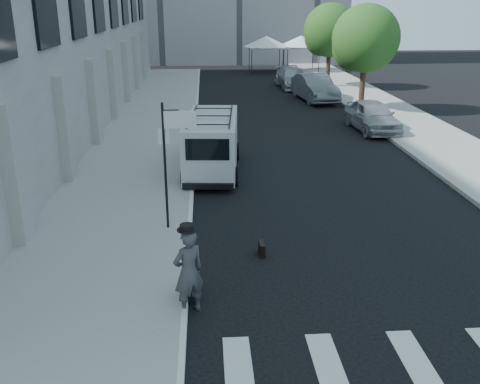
{
  "coord_description": "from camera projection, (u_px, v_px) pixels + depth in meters",
  "views": [
    {
      "loc": [
        -1.48,
        -10.63,
        6.12
      ],
      "look_at": [
        -0.61,
        2.78,
        1.3
      ],
      "focal_mm": 40.0,
      "sensor_mm": 36.0,
      "label": 1
    }
  ],
  "objects": [
    {
      "name": "businessman",
      "position": [
        188.0,
        272.0,
        10.84
      ],
      "size": [
        0.81,
        0.73,
        1.86
      ],
      "primitive_type": "imported",
      "rotation": [
        0.0,
        0.0,
        3.68
      ],
      "color": "#3D3E40",
      "rests_on": "ground"
    },
    {
      "name": "suitcase",
      "position": [
        190.0,
        288.0,
        11.49
      ],
      "size": [
        0.28,
        0.42,
        1.12
      ],
      "rotation": [
        0.0,
        0.0,
        0.08
      ],
      "color": "black",
      "rests_on": "ground"
    },
    {
      "name": "tent_left",
      "position": [
        266.0,
        42.0,
        47.17
      ],
      "size": [
        4.0,
        4.0,
        3.2
      ],
      "color": "black",
      "rests_on": "ground"
    },
    {
      "name": "parked_car_c",
      "position": [
        293.0,
        78.0,
        39.5
      ],
      "size": [
        2.38,
        5.12,
        1.45
      ],
      "primitive_type": "imported",
      "rotation": [
        0.0,
        0.0,
        0.07
      ],
      "color": "#AAABB2",
      "rests_on": "ground"
    },
    {
      "name": "parked_car_b",
      "position": [
        315.0,
        88.0,
        34.41
      ],
      "size": [
        2.44,
        5.3,
        1.68
      ],
      "primitive_type": "imported",
      "rotation": [
        0.0,
        0.0,
        0.13
      ],
      "color": "slate",
      "rests_on": "ground"
    },
    {
      "name": "ground",
      "position": [
        275.0,
        286.0,
        12.14
      ],
      "size": [
        120.0,
        120.0,
        0.0
      ],
      "primitive_type": "plane",
      "color": "black",
      "rests_on": "ground"
    },
    {
      "name": "sidewalk_left",
      "position": [
        151.0,
        128.0,
        26.89
      ],
      "size": [
        4.5,
        48.0,
        0.15
      ],
      "primitive_type": "cube",
      "color": "gray",
      "rests_on": "ground"
    },
    {
      "name": "parked_car_a",
      "position": [
        372.0,
        116.0,
        26.43
      ],
      "size": [
        2.05,
        4.56,
        1.52
      ],
      "primitive_type": "imported",
      "rotation": [
        0.0,
        0.0,
        0.06
      ],
      "color": "#9C9FA4",
      "rests_on": "ground"
    },
    {
      "name": "building_left",
      "position": [
        0.0,
        3.0,
        26.33
      ],
      "size": [
        10.0,
        44.0,
        12.0
      ],
      "primitive_type": "cube",
      "color": "gray",
      "rests_on": "ground"
    },
    {
      "name": "sign_pole",
      "position": [
        173.0,
        140.0,
        14.11
      ],
      "size": [
        1.03,
        0.07,
        3.5
      ],
      "color": "black",
      "rests_on": "sidewalk_left"
    },
    {
      "name": "cargo_van",
      "position": [
        212.0,
        143.0,
        20.07
      ],
      "size": [
        2.26,
        5.63,
        2.1
      ],
      "rotation": [
        0.0,
        0.0,
        -0.07
      ],
      "color": "silver",
      "rests_on": "ground"
    },
    {
      "name": "briefcase",
      "position": [
        262.0,
        249.0,
        13.59
      ],
      "size": [
        0.14,
        0.44,
        0.34
      ],
      "primitive_type": "cube",
      "rotation": [
        0.0,
        0.0,
        0.04
      ],
      "color": "black",
      "rests_on": "ground"
    },
    {
      "name": "tree_far",
      "position": [
        328.0,
        32.0,
        38.64
      ],
      "size": [
        3.8,
        3.83,
        6.03
      ],
      "color": "black",
      "rests_on": "ground"
    },
    {
      "name": "tree_near",
      "position": [
        363.0,
        41.0,
        30.19
      ],
      "size": [
        3.8,
        3.83,
        6.03
      ],
      "color": "black",
      "rests_on": "ground"
    },
    {
      "name": "tent_right",
      "position": [
        301.0,
        41.0,
        47.83
      ],
      "size": [
        4.0,
        4.0,
        3.2
      ],
      "color": "black",
      "rests_on": "ground"
    },
    {
      "name": "sidewalk_right",
      "position": [
        384.0,
        110.0,
        31.45
      ],
      "size": [
        4.0,
        56.0,
        0.15
      ],
      "primitive_type": "cube",
      "color": "gray",
      "rests_on": "ground"
    }
  ]
}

